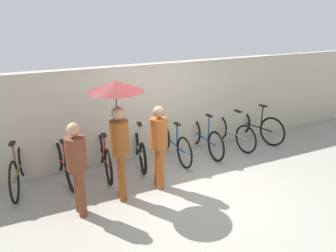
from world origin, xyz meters
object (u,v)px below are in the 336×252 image
(parked_bicycle_3, at_px, (139,148))
(pedestrian_center, at_px, (117,110))
(parked_bicycle_6, at_px, (231,132))
(parked_bicycle_2, at_px, (104,155))
(pedestrian_leading, at_px, (77,163))
(parked_bicycle_0, at_px, (19,168))
(parked_bicycle_5, at_px, (204,137))
(pedestrian_trailing, at_px, (159,141))
(parked_bicycle_1, at_px, (63,163))
(parked_bicycle_4, at_px, (173,142))
(parked_bicycle_7, at_px, (255,125))

(parked_bicycle_3, xyz_separation_m, pedestrian_center, (-0.77, -1.12, 1.26))
(parked_bicycle_6, height_order, pedestrian_center, pedestrian_center)
(parked_bicycle_2, relative_size, pedestrian_leading, 1.10)
(parked_bicycle_0, bearing_deg, parked_bicycle_3, -79.78)
(parked_bicycle_3, bearing_deg, parked_bicycle_6, -79.87)
(parked_bicycle_5, xyz_separation_m, pedestrian_trailing, (-1.61, -1.04, 0.56))
(parked_bicycle_3, xyz_separation_m, parked_bicycle_6, (2.39, -0.05, 0.01))
(pedestrian_trailing, bearing_deg, parked_bicycle_0, 160.15)
(parked_bicycle_0, relative_size, parked_bicycle_6, 1.05)
(parked_bicycle_1, bearing_deg, parked_bicycle_2, -96.75)
(parked_bicycle_3, bearing_deg, parked_bicycle_4, -83.16)
(parked_bicycle_1, height_order, parked_bicycle_4, parked_bicycle_4)
(parked_bicycle_6, xyz_separation_m, pedestrian_center, (-3.15, -1.08, 1.25))
(parked_bicycle_1, xyz_separation_m, parked_bicycle_7, (4.78, 0.10, 0.02))
(parked_bicycle_1, height_order, pedestrian_center, pedestrian_center)
(parked_bicycle_0, xyz_separation_m, pedestrian_leading, (0.85, -1.37, 0.52))
(pedestrian_leading, bearing_deg, parked_bicycle_0, 116.38)
(parked_bicycle_7, distance_m, pedestrian_center, 4.29)
(parked_bicycle_1, bearing_deg, parked_bicycle_0, 79.74)
(parked_bicycle_5, relative_size, pedestrian_leading, 1.10)
(parked_bicycle_3, height_order, parked_bicycle_5, parked_bicycle_5)
(parked_bicycle_6, bearing_deg, pedestrian_center, 103.16)
(parked_bicycle_3, height_order, pedestrian_leading, pedestrian_leading)
(parked_bicycle_5, bearing_deg, parked_bicycle_6, -85.28)
(parked_bicycle_7, bearing_deg, pedestrian_leading, 94.06)
(parked_bicycle_1, relative_size, parked_bicycle_2, 0.97)
(parked_bicycle_4, relative_size, pedestrian_leading, 1.12)
(parked_bicycle_6, bearing_deg, parked_bicycle_4, 84.83)
(parked_bicycle_4, xyz_separation_m, parked_bicycle_5, (0.80, -0.02, 0.00))
(parked_bicycle_7, height_order, pedestrian_center, pedestrian_center)
(parked_bicycle_3, bearing_deg, pedestrian_trailing, -169.88)
(parked_bicycle_2, height_order, pedestrian_leading, pedestrian_leading)
(parked_bicycle_1, distance_m, pedestrian_trailing, 1.97)
(parked_bicycle_1, height_order, parked_bicycle_5, parked_bicycle_5)
(pedestrian_center, bearing_deg, parked_bicycle_5, 32.39)
(parked_bicycle_3, bearing_deg, parked_bicycle_5, -81.69)
(parked_bicycle_1, height_order, parked_bicycle_2, parked_bicycle_1)
(parked_bicycle_4, xyz_separation_m, pedestrian_leading, (-2.33, -1.31, 0.55))
(parked_bicycle_6, bearing_deg, parked_bicycle_7, -90.02)
(parked_bicycle_3, height_order, pedestrian_center, pedestrian_center)
(parked_bicycle_2, xyz_separation_m, parked_bicycle_7, (3.98, 0.12, 0.01))
(parked_bicycle_1, relative_size, parked_bicycle_6, 1.00)
(parked_bicycle_0, relative_size, parked_bicycle_5, 1.01)
(parked_bicycle_7, relative_size, pedestrian_leading, 1.10)
(parked_bicycle_0, bearing_deg, pedestrian_leading, -137.85)
(parked_bicycle_4, relative_size, parked_bicycle_6, 1.05)
(parked_bicycle_0, relative_size, parked_bicycle_7, 1.02)
(parked_bicycle_3, bearing_deg, parked_bicycle_1, 103.73)
(parked_bicycle_3, relative_size, parked_bicycle_4, 0.91)
(parked_bicycle_4, relative_size, pedestrian_center, 0.85)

